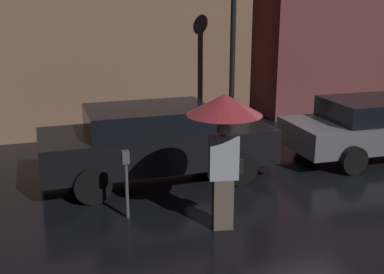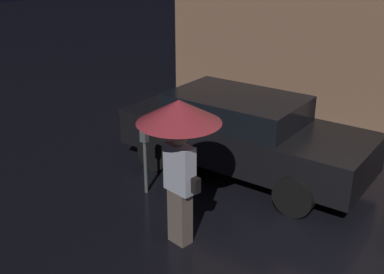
# 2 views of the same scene
# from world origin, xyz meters

# --- Properties ---
(ground_plane) EXTENTS (60.00, 60.00, 0.00)m
(ground_plane) POSITION_xyz_m (0.00, 0.00, 0.00)
(ground_plane) COLOR black
(parked_car_black) EXTENTS (4.66, 2.01, 1.50)m
(parked_car_black) POSITION_xyz_m (-2.82, 1.52, 0.80)
(parked_car_black) COLOR black
(parked_car_black) RESTS_ON ground
(parked_car_grey) EXTENTS (4.56, 2.01, 1.37)m
(parked_car_grey) POSITION_xyz_m (2.50, 1.33, 0.72)
(parked_car_grey) COLOR slate
(parked_car_grey) RESTS_ON ground
(pedestrian_with_umbrella) EXTENTS (1.16, 1.16, 2.19)m
(pedestrian_with_umbrella) POSITION_xyz_m (-2.38, -1.02, 1.76)
(pedestrian_with_umbrella) COLOR #66564C
(pedestrian_with_umbrella) RESTS_ON ground
(parking_meter) EXTENTS (0.12, 0.10, 1.19)m
(parking_meter) POSITION_xyz_m (-3.75, -0.18, 0.74)
(parking_meter) COLOR #4C5154
(parking_meter) RESTS_ON ground
(street_lamp_near) EXTENTS (0.39, 0.39, 4.12)m
(street_lamp_near) POSITION_xyz_m (-0.18, 3.85, 2.79)
(street_lamp_near) COLOR black
(street_lamp_near) RESTS_ON ground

